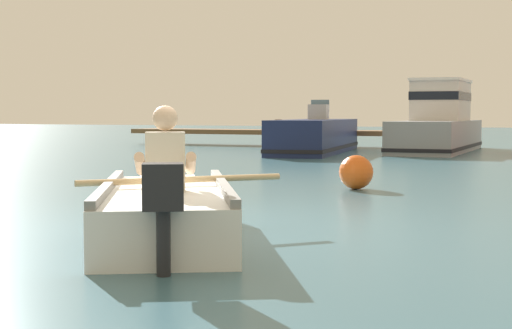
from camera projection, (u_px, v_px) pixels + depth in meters
ground_plane at (200, 227)px, 7.88m from camera, size 120.00×120.00×0.00m
wooden_dock at (270, 132)px, 27.79m from camera, size 10.55×1.64×0.92m
rowboat_with_person at (166, 210)px, 7.19m from camera, size 2.53×3.43×1.19m
moored_boat_navy at (315, 137)px, 22.94m from camera, size 2.65×6.51×1.53m
moored_boat_grey at (439, 125)px, 23.70m from camera, size 2.10×6.47×2.15m
mooring_buoy at (356, 172)px, 11.81m from camera, size 0.51×0.51×0.51m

